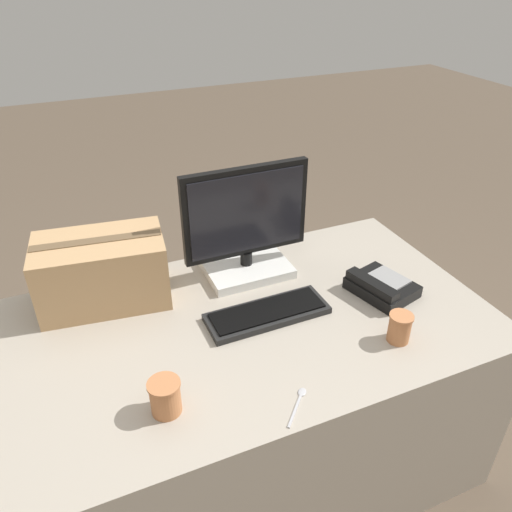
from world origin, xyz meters
name	(u,v)px	position (x,y,z in m)	size (l,w,h in m)	color
ground_plane	(225,469)	(0.00, 0.00, 0.00)	(12.00, 12.00, 0.00)	brown
office_desk	(222,407)	(0.00, 0.00, 0.36)	(1.80, 0.90, 0.71)	#A89E8E
monitor	(246,231)	(0.21, 0.27, 0.88)	(0.46, 0.24, 0.42)	white
keyboard	(267,313)	(0.17, 0.00, 0.72)	(0.41, 0.15, 0.03)	black
desk_phone	(381,286)	(0.59, -0.04, 0.74)	(0.22, 0.25, 0.07)	black
paper_cup_left	(165,397)	(-0.23, -0.25, 0.76)	(0.09, 0.09, 0.10)	#BC7547
paper_cup_right	(400,328)	(0.50, -0.26, 0.76)	(0.07, 0.07, 0.10)	#BC7547
spoon	(299,401)	(0.10, -0.36, 0.71)	(0.11, 0.11, 0.00)	#B2B2B7
cardboard_box	(102,271)	(-0.30, 0.31, 0.83)	(0.45, 0.30, 0.24)	tan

